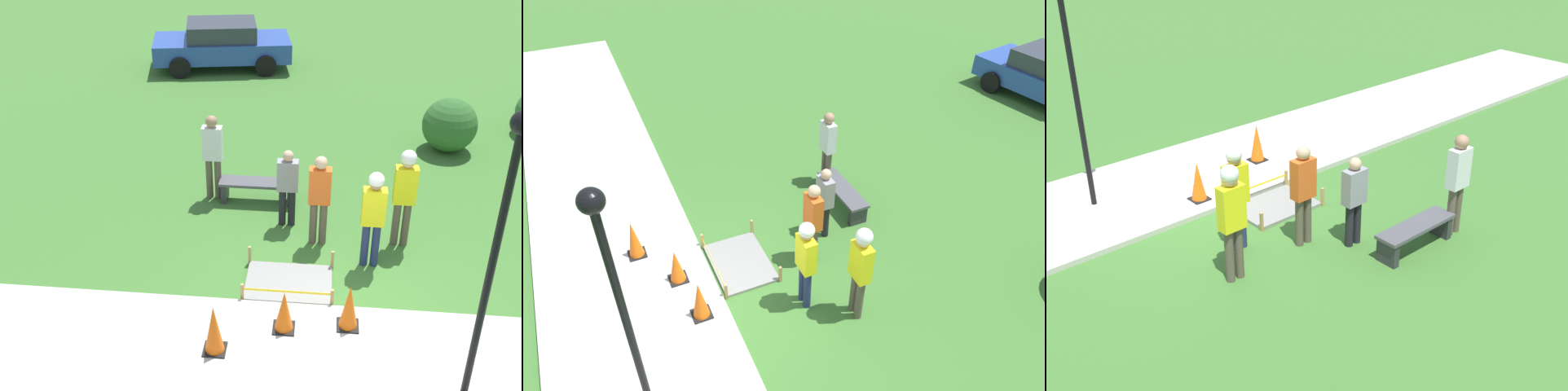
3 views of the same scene
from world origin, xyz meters
The scene contains 13 objects.
ground_plane centered at (0.00, 0.00, 0.00)m, with size 60.00×60.00×0.00m, color #3D702D.
sidewalk centered at (0.00, -1.56, 0.05)m, with size 28.00×3.12×0.10m.
wet_concrete_patch centered at (-0.91, 0.60, 0.04)m, with size 1.51×1.12×0.36m.
traffic_cone_near_patch centered at (-1.89, -1.20, 0.50)m, with size 0.34×0.34×0.81m.
traffic_cone_far_patch centered at (-0.91, -0.63, 0.45)m, with size 0.34×0.34×0.70m.
traffic_cone_sidewalk_edge centered at (0.07, -0.47, 0.48)m, with size 0.34×0.34×0.76m.
park_bench centered at (-1.73, 3.31, 0.33)m, with size 1.56×0.44×0.47m.
worker_supervisor centered at (1.05, 2.02, 1.19)m, with size 0.40×0.28×1.94m.
worker_assistant centered at (0.47, 1.32, 1.12)m, with size 0.40×0.27×1.85m.
bystander_in_orange_shirt centered at (-0.46, 1.92, 1.03)m, with size 0.40×0.24×1.80m.
bystander_in_gray_shirt centered at (-2.65, 3.39, 1.05)m, with size 0.40×0.24×1.84m.
bystander_in_white_shirt centered at (-1.07, 2.50, 0.90)m, with size 0.40×0.22×1.60m.
lamppost_near centered at (1.65, -1.64, 2.79)m, with size 0.28×0.28×4.15m.
Camera 2 is at (5.90, -1.52, 7.11)m, focal length 35.00 mm.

